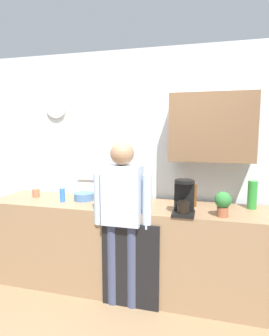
% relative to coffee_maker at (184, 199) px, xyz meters
% --- Properties ---
extents(ground_plane, '(8.00, 8.00, 0.00)m').
position_rel_coffee_maker_xyz_m(ground_plane, '(-0.57, -0.09, -1.08)').
color(ground_plane, '#8C6D4C').
extents(kitchen_counter, '(3.10, 0.64, 0.93)m').
position_rel_coffee_maker_xyz_m(kitchen_counter, '(-0.57, 0.21, -0.61)').
color(kitchen_counter, '#937251').
rests_on(kitchen_counter, ground_plane).
extents(dishwasher_panel, '(0.56, 0.02, 0.84)m').
position_rel_coffee_maker_xyz_m(dishwasher_panel, '(-0.48, -0.13, -0.66)').
color(dishwasher_panel, black).
rests_on(dishwasher_panel, ground_plane).
extents(back_wall_assembly, '(4.70, 0.42, 2.60)m').
position_rel_coffee_maker_xyz_m(back_wall_assembly, '(-0.47, 0.61, 0.28)').
color(back_wall_assembly, silver).
rests_on(back_wall_assembly, ground_plane).
extents(coffee_maker, '(0.20, 0.20, 0.33)m').
position_rel_coffee_maker_xyz_m(coffee_maker, '(0.00, 0.00, 0.00)').
color(coffee_maker, black).
rests_on(coffee_maker, kitchen_counter).
extents(bottle_amber_beer, '(0.06, 0.06, 0.23)m').
position_rel_coffee_maker_xyz_m(bottle_amber_beer, '(0.07, 0.31, -0.03)').
color(bottle_amber_beer, brown).
rests_on(bottle_amber_beer, kitchen_counter).
extents(bottle_green_wine, '(0.07, 0.07, 0.30)m').
position_rel_coffee_maker_xyz_m(bottle_green_wine, '(-0.43, 0.25, 0.00)').
color(bottle_green_wine, '#195923').
rests_on(bottle_green_wine, kitchen_counter).
extents(bottle_clear_soda, '(0.09, 0.09, 0.28)m').
position_rel_coffee_maker_xyz_m(bottle_clear_soda, '(0.63, 0.37, -0.01)').
color(bottle_clear_soda, '#2D8C33').
rests_on(bottle_clear_soda, kitchen_counter).
extents(cup_blue_mug, '(0.08, 0.08, 0.10)m').
position_rel_coffee_maker_xyz_m(cup_blue_mug, '(-0.78, 0.06, -0.10)').
color(cup_blue_mug, '#3351B2').
rests_on(cup_blue_mug, kitchen_counter).
extents(cup_terracotta_mug, '(0.08, 0.08, 0.09)m').
position_rel_coffee_maker_xyz_m(cup_terracotta_mug, '(-1.73, 0.25, -0.10)').
color(cup_terracotta_mug, '#B26647').
rests_on(cup_terracotta_mug, kitchen_counter).
extents(mixing_bowl, '(0.22, 0.22, 0.08)m').
position_rel_coffee_maker_xyz_m(mixing_bowl, '(-1.12, 0.26, -0.11)').
color(mixing_bowl, '#4C72A5').
rests_on(mixing_bowl, kitchen_counter).
extents(potted_plant, '(0.15, 0.15, 0.23)m').
position_rel_coffee_maker_xyz_m(potted_plant, '(0.34, 0.02, -0.01)').
color(potted_plant, '#9E5638').
rests_on(potted_plant, kitchen_counter).
extents(dish_soap, '(0.06, 0.06, 0.18)m').
position_rel_coffee_maker_xyz_m(dish_soap, '(-1.32, 0.13, -0.07)').
color(dish_soap, blue).
rests_on(dish_soap, kitchen_counter).
extents(storage_canister, '(0.14, 0.14, 0.17)m').
position_rel_coffee_maker_xyz_m(storage_canister, '(-0.84, 0.31, -0.06)').
color(storage_canister, silver).
rests_on(storage_canister, kitchen_counter).
extents(person_at_sink, '(0.57, 0.22, 1.60)m').
position_rel_coffee_maker_xyz_m(person_at_sink, '(-0.57, -0.09, -0.13)').
color(person_at_sink, '#3F4766').
rests_on(person_at_sink, ground_plane).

